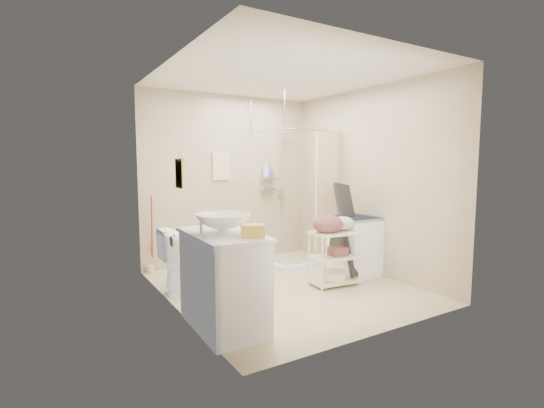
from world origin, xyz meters
The scene contains 23 objects.
floor centered at (0.00, 0.00, 0.00)m, with size 3.20×3.20×0.00m, color beige.
ceiling centered at (0.00, 0.00, 2.60)m, with size 2.80×3.20×0.04m, color silver.
wall_back centered at (0.00, 1.60, 1.30)m, with size 2.80×0.04×2.60m, color #B8A98F.
wall_front centered at (0.00, -1.60, 1.30)m, with size 2.80×0.04×2.60m, color #B8A98F.
wall_left centered at (-1.40, 0.00, 1.30)m, with size 0.04×3.20×2.60m, color #B8A98F.
wall_right centered at (1.40, 0.00, 1.30)m, with size 0.04×3.20×2.60m, color #B8A98F.
vanity centered at (-1.16, -0.73, 0.45)m, with size 0.58×1.03×0.91m, color silver.
sink centered at (-1.14, -0.71, 1.00)m, with size 0.51×0.51×0.18m, color white.
counter_basket centered at (-1.02, -1.06, 0.97)m, with size 0.20×0.16×0.11m, color gold.
floor_basket centered at (-0.98, -0.94, 0.07)m, with size 0.26×0.20×0.14m, color yellow.
toilet centered at (-1.04, 0.45, 0.39)m, with size 0.44×0.76×0.78m, color white.
mop centered at (-1.29, 1.51, 0.55)m, with size 0.11×0.11×1.11m, color #B42622, non-canonical shape.
potted_plant_a centered at (-0.06, 1.40, 0.17)m, with size 0.17×0.12×0.33m, color brown.
potted_plant_b centered at (0.18, 1.44, 0.15)m, with size 0.17×0.14×0.31m, color brown.
hanging_towel centered at (-0.15, 1.58, 1.50)m, with size 0.28×0.03×0.42m, color beige.
towel_ring centered at (-1.38, -0.20, 1.47)m, with size 0.04×0.22×0.34m, color #E9DB87, non-canonical shape.
tp_holder centered at (-1.36, 0.05, 0.72)m, with size 0.08×0.12×0.14m, color silver, non-canonical shape.
shower centered at (0.85, 1.05, 1.05)m, with size 1.10×1.10×2.10m, color white, non-canonical shape.
shampoo_bottle_a centered at (0.62, 1.52, 1.45)m, with size 0.10×0.10×0.27m, color silver.
shampoo_bottle_b centered at (0.70, 1.52, 1.41)m, with size 0.08×0.08×0.17m, color #4755A8.
washing_machine centered at (1.14, -0.04, 0.41)m, with size 0.56×0.57×0.81m, color white.
laundry_rack centered at (0.59, -0.26, 0.41)m, with size 0.60×0.35×0.83m, color beige, non-canonical shape.
ironing_board centered at (0.98, -0.10, 0.66)m, with size 0.38×0.11×1.33m, color black, non-canonical shape.
Camera 1 is at (-2.63, -4.05, 1.56)m, focal length 26.00 mm.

